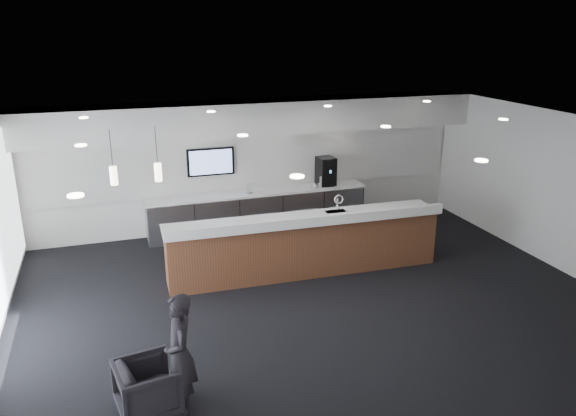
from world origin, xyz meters
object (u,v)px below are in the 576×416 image
object	(u,v)px
lounge_guest	(180,354)
coffee_machine	(326,171)
armchair	(148,387)
service_counter	(305,244)

from	to	relation	value
lounge_guest	coffee_machine	bearing A→B (deg)	143.68
armchair	lounge_guest	bearing A→B (deg)	-112.75
service_counter	coffee_machine	size ratio (longest dim) A/B	8.05
armchair	lounge_guest	distance (m)	0.61
armchair	lounge_guest	size ratio (longest dim) A/B	0.47
lounge_guest	armchair	bearing A→B (deg)	-103.36
service_counter	armchair	bearing A→B (deg)	-133.21
armchair	lounge_guest	xyz separation A→B (m)	(0.41, -0.09, 0.44)
service_counter	lounge_guest	distance (m)	4.36
service_counter	armchair	distance (m)	4.57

